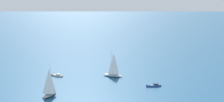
% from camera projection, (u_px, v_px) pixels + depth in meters
% --- Properties ---
extents(motorboat_near_centre, '(2.54, 7.04, 2.00)m').
position_uv_depth(motorboat_near_centre, '(153.00, 86.00, 160.87)').
color(motorboat_near_centre, '#23478C').
rests_on(motorboat_near_centre, ground_plane).
extents(sailboat_far_port, '(10.50, 7.52, 13.23)m').
position_uv_depth(sailboat_far_port, '(49.00, 82.00, 144.42)').
color(sailboat_far_port, '#9E9993').
rests_on(sailboat_far_port, ground_plane).
extents(sailboat_inshore, '(8.82, 10.57, 13.95)m').
position_uv_depth(sailboat_inshore, '(113.00, 65.00, 180.12)').
color(sailboat_inshore, white).
rests_on(sailboat_inshore, ground_plane).
extents(motorboat_ahead, '(5.70, 6.45, 1.99)m').
position_uv_depth(motorboat_ahead, '(56.00, 75.00, 181.80)').
color(motorboat_ahead, '#9E9993').
rests_on(motorboat_ahead, ground_plane).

